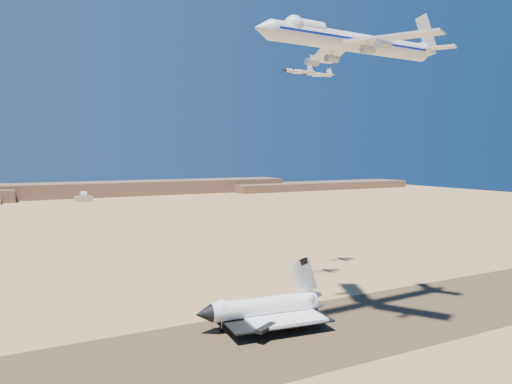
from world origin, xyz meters
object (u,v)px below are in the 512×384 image
crew_b (296,328)px  chase_jet_f (318,74)px  shuttle (264,309)px  chase_jet_e (298,71)px  carrier_747 (348,41)px  crew_a (292,327)px  crew_c (292,329)px

crew_b → chase_jet_f: chase_jet_f is taller
shuttle → chase_jet_f: 114.56m
chase_jet_e → carrier_747: bearing=-104.1°
crew_a → chase_jet_e: 101.01m
chase_jet_e → chase_jet_f: size_ratio=0.92×
crew_c → chase_jet_e: chase_jet_e is taller
crew_a → chase_jet_f: (51.30, 59.68, 89.03)m
shuttle → crew_b: 11.92m
carrier_747 → chase_jet_f: (35.88, 65.62, 2.11)m
shuttle → chase_jet_f: bearing=48.7°
chase_jet_e → chase_jet_f: 27.24m
carrier_747 → crew_c: carrier_747 is taller
crew_c → shuttle: bearing=-6.7°
crew_c → chase_jet_f: bearing=-80.1°
crew_a → crew_c: size_ratio=1.06×
crew_c → chase_jet_f: (51.95, 60.47, 89.09)m
chase_jet_e → chase_jet_f: bearing=40.1°
shuttle → carrier_747: size_ratio=0.60×
carrier_747 → crew_c: 88.60m
shuttle → carrier_747: carrier_747 is taller
crew_a → crew_c: 1.02m
carrier_747 → crew_b: (-14.64, 4.83, -86.95)m
crew_c → crew_b: bearing=-142.0°
carrier_747 → crew_a: carrier_747 is taller
carrier_747 → crew_c: (-16.07, 5.15, -86.98)m
carrier_747 → crew_a: bearing=156.3°
shuttle → chase_jet_e: (35.86, 35.56, 81.69)m
shuttle → chase_jet_e: size_ratio=2.83×
shuttle → crew_c: size_ratio=24.48×
crew_a → chase_jet_e: chase_jet_e is taller
carrier_747 → chase_jet_e: (14.45, 49.02, -0.59)m
crew_b → crew_c: bearing=67.3°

